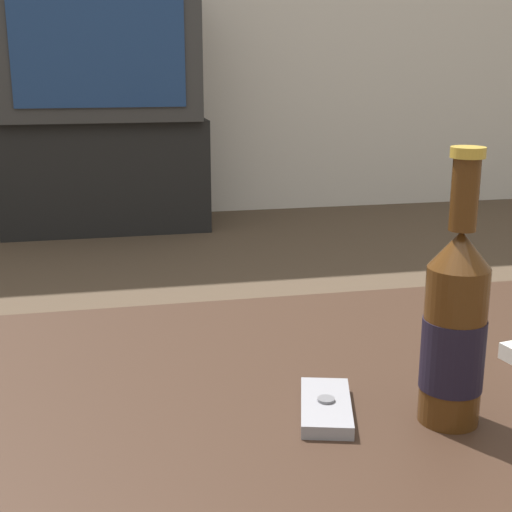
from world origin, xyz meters
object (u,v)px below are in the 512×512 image
object	(u,v)px
television	(99,51)
beer_bottle	(454,328)
tv_stand	(106,174)
cell_phone	(326,407)

from	to	relation	value
television	beer_bottle	bearing A→B (deg)	-83.44
tv_stand	beer_bottle	world-z (taller)	beer_bottle
tv_stand	cell_phone	size ratio (longest dim) A/B	7.78
tv_stand	television	xyz separation A→B (m)	(0.00, -0.00, 0.56)
tv_stand	television	size ratio (longest dim) A/B	1.08
tv_stand	television	bearing A→B (deg)	-90.00
television	cell_phone	xyz separation A→B (m)	(0.21, -2.77, -0.40)
television	beer_bottle	size ratio (longest dim) A/B	3.16
tv_stand	beer_bottle	size ratio (longest dim) A/B	3.40
cell_phone	tv_stand	bearing A→B (deg)	109.86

